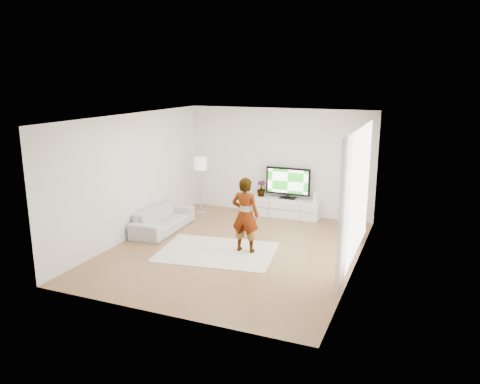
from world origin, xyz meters
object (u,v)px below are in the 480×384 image
at_px(television, 288,182).
at_px(player, 245,215).
at_px(media_console, 287,208).
at_px(rug, 217,252).
at_px(floor_lamp, 201,166).
at_px(sofa, 163,219).

bearing_deg(television, player, -91.56).
height_order(media_console, television, television).
xyz_separation_m(rug, player, (0.53, 0.26, 0.80)).
bearing_deg(rug, player, 25.63).
bearing_deg(floor_lamp, rug, -56.86).
height_order(player, floor_lamp, player).
bearing_deg(sofa, floor_lamp, -7.49).
bearing_deg(rug, floor_lamp, 123.14).
bearing_deg(player, floor_lamp, -47.97).
bearing_deg(player, media_console, -93.51).
relative_size(television, rug, 0.49).
relative_size(media_console, television, 1.45).
relative_size(sofa, floor_lamp, 1.27).
bearing_deg(sofa, rug, -116.48).
distance_m(sofa, floor_lamp, 1.98).
bearing_deg(television, sofa, -136.74).
bearing_deg(media_console, rug, -101.36).
distance_m(media_console, sofa, 3.28).
xyz_separation_m(media_console, player, (-0.08, -2.78, 0.56)).
xyz_separation_m(player, sofa, (-2.32, 0.55, -0.52)).
xyz_separation_m(television, player, (-0.08, -2.81, -0.12)).
distance_m(media_console, television, 0.69).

